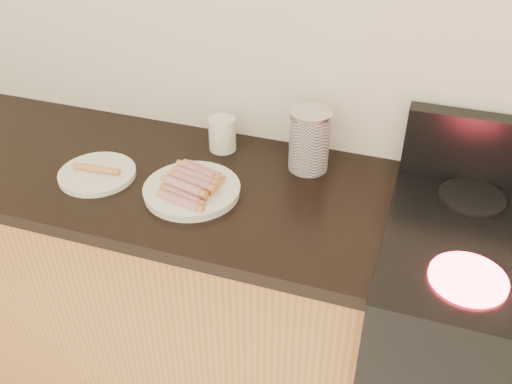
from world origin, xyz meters
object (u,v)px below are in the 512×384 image
(side_plate, at_px, (97,174))
(canister, at_px, (309,140))
(stove, at_px, (497,367))
(main_plate, at_px, (192,191))
(mug, at_px, (222,134))

(side_plate, height_order, canister, canister)
(side_plate, xyz_separation_m, canister, (0.58, 0.25, 0.09))
(stove, height_order, main_plate, main_plate)
(side_plate, bearing_deg, canister, 23.06)
(side_plate, height_order, mug, mug)
(side_plate, relative_size, mug, 2.12)
(side_plate, bearing_deg, main_plate, 1.46)
(main_plate, bearing_deg, mug, 91.82)
(main_plate, distance_m, side_plate, 0.30)
(mug, bearing_deg, side_plate, -137.73)
(main_plate, relative_size, canister, 1.43)
(stove, bearing_deg, mug, 166.85)
(mug, bearing_deg, main_plate, -88.18)
(main_plate, bearing_deg, canister, 40.80)
(main_plate, distance_m, mug, 0.26)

